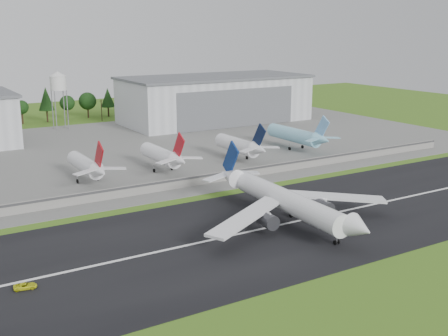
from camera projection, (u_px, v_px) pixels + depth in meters
ground at (293, 240)px, 137.06m from camera, size 600.00×600.00×0.00m
runway at (269, 228)px, 145.33m from camera, size 320.00×60.00×0.10m
runway_centerline at (269, 227)px, 145.32m from camera, size 220.00×1.00×0.02m
apron at (116, 151)px, 236.53m from camera, size 320.00×150.00×0.10m
blast_fence at (188, 182)px, 182.21m from camera, size 240.00×0.61×3.50m
hangar_east at (215, 99)px, 308.57m from camera, size 102.00×47.00×25.20m
water_tower at (58, 81)px, 281.98m from camera, size 8.40×8.40×29.40m
utility_poles at (63, 124)px, 302.86m from camera, size 230.00×3.00×12.00m
treeline at (55, 120)px, 315.30m from camera, size 320.00×16.00×22.00m
main_airliner at (289, 206)px, 146.81m from camera, size 57.20×59.22×18.17m
ground_vehicle at (25, 286)px, 110.79m from camera, size 4.77×2.84×1.24m
parked_jet_red_a at (88, 166)px, 185.97m from camera, size 7.36×31.29×16.41m
parked_jet_red_b at (164, 156)px, 200.02m from camera, size 7.36×31.29×16.51m
parked_jet_navy at (242, 146)px, 216.61m from camera, size 7.36×31.29×16.67m
parked_jet_skyblue at (299, 136)px, 236.89m from camera, size 7.36×37.29×16.80m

